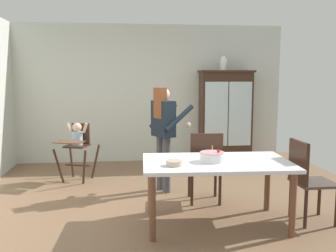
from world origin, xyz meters
TOP-DOWN VIEW (x-y plane):
  - ground_plane at (0.00, 0.00)m, footprint 6.24×6.24m
  - wall_back at (0.00, 2.63)m, footprint 5.32×0.06m
  - china_cabinet at (1.48, 2.37)m, footprint 1.06×0.48m
  - ceramic_vase at (1.42, 2.37)m, footprint 0.13×0.13m
  - high_chair_with_toddler at (-1.27, 1.27)m, footprint 0.73×0.81m
  - adult_person at (0.07, 0.54)m, footprint 0.66×0.65m
  - dining_table at (0.53, -0.78)m, footprint 1.69×1.05m
  - birthday_cake at (0.47, -0.80)m, footprint 0.28×0.28m
  - serving_bowl at (0.03, -0.95)m, footprint 0.18×0.18m
  - dining_chair_far_side at (0.56, -0.07)m, footprint 0.47×0.47m
  - dining_chair_right_end at (1.57, -0.84)m, footprint 0.45×0.45m

SIDE VIEW (x-z plane):
  - ground_plane at x=0.00m, z-range 0.00..0.00m
  - dining_chair_far_side at x=0.56m, z-range 0.08..1.04m
  - dining_chair_right_end at x=1.57m, z-range 0.08..1.04m
  - high_chair_with_toddler at x=-1.27m, z-range 0.18..1.13m
  - dining_table at x=0.53m, z-range 0.29..1.03m
  - serving_bowl at x=0.03m, z-range 0.74..0.79m
  - birthday_cake at x=0.47m, z-range 0.70..0.89m
  - china_cabinet at x=1.48m, z-range 0.01..1.81m
  - adult_person at x=0.07m, z-range 0.20..1.73m
  - wall_back at x=0.00m, z-range 0.00..2.70m
  - ceramic_vase at x=1.42m, z-range 1.79..2.06m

